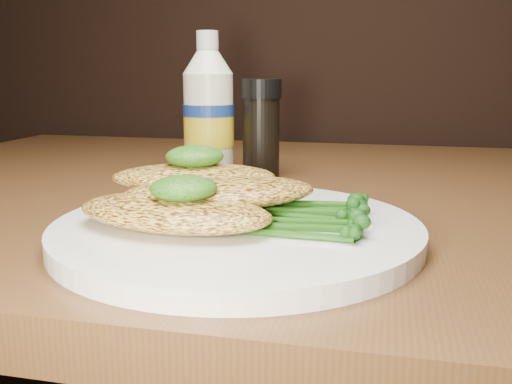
# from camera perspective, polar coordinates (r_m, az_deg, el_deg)

# --- Properties ---
(plate) EXTENTS (0.30, 0.30, 0.02)m
(plate) POSITION_cam_1_polar(r_m,az_deg,el_deg) (0.47, -1.90, -3.87)
(plate) COLOR white
(plate) RESTS_ON dining_table
(chicken_front) EXTENTS (0.17, 0.11, 0.03)m
(chicken_front) POSITION_cam_1_polar(r_m,az_deg,el_deg) (0.45, -8.22, -2.00)
(chicken_front) COLOR #F3C04D
(chicken_front) RESTS_ON plate
(chicken_mid) EXTENTS (0.18, 0.14, 0.02)m
(chicken_mid) POSITION_cam_1_polar(r_m,az_deg,el_deg) (0.47, -3.62, -0.06)
(chicken_mid) COLOR #F3C04D
(chicken_mid) RESTS_ON plate
(chicken_back) EXTENTS (0.16, 0.11, 0.02)m
(chicken_back) POSITION_cam_1_polar(r_m,az_deg,el_deg) (0.51, -6.24, 1.53)
(chicken_back) COLOR #F3C04D
(chicken_back) RESTS_ON plate
(pesto_front) EXTENTS (0.06, 0.06, 0.02)m
(pesto_front) POSITION_cam_1_polar(r_m,az_deg,el_deg) (0.44, -7.27, 0.37)
(pesto_front) COLOR #093207
(pesto_front) RESTS_ON chicken_front
(pesto_back) EXTENTS (0.07, 0.06, 0.02)m
(pesto_back) POSITION_cam_1_polar(r_m,az_deg,el_deg) (0.51, -6.15, 3.57)
(pesto_back) COLOR #093207
(pesto_back) RESTS_ON chicken_back
(broccolini_bundle) EXTENTS (0.15, 0.12, 0.02)m
(broccolini_bundle) POSITION_cam_1_polar(r_m,az_deg,el_deg) (0.46, 4.13, -1.76)
(broccolini_bundle) COLOR #1E4F11
(broccolini_bundle) RESTS_ON plate
(mayo_bottle) EXTENTS (0.09, 0.09, 0.18)m
(mayo_bottle) POSITION_cam_1_polar(r_m,az_deg,el_deg) (0.73, -4.77, 8.65)
(mayo_bottle) COLOR white
(mayo_bottle) RESTS_ON dining_table
(pepper_grinder) EXTENTS (0.06, 0.06, 0.12)m
(pepper_grinder) POSITION_cam_1_polar(r_m,az_deg,el_deg) (0.73, 0.51, 6.36)
(pepper_grinder) COLOR black
(pepper_grinder) RESTS_ON dining_table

